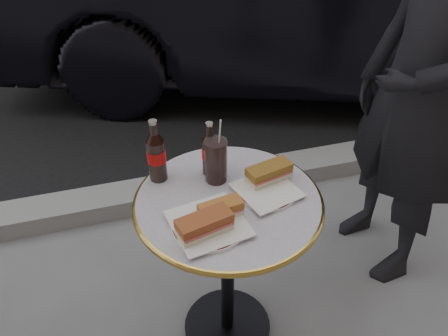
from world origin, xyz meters
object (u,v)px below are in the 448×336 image
object	(u,v)px
cola_bottle_right	(210,148)
cola_glass	(216,161)
pedestrian	(421,97)
plate_left	(209,225)
bistro_table	(228,272)
plate_right	(267,192)
cola_bottle_left	(156,151)

from	to	relation	value
cola_bottle_right	cola_glass	xyz separation A→B (m)	(0.01, -0.04, -0.02)
pedestrian	plate_left	bearing A→B (deg)	-75.37
bistro_table	cola_bottle_right	xyz separation A→B (m)	(-0.02, 0.15, 0.47)
plate_right	cola_bottle_right	bearing A→B (deg)	133.28
cola_glass	cola_bottle_right	bearing A→B (deg)	101.80
plate_left	plate_right	bearing A→B (deg)	23.77
plate_left	cola_glass	distance (m)	0.24
cola_bottle_left	pedestrian	world-z (taller)	pedestrian
plate_right	pedestrian	size ratio (longest dim) A/B	0.11
bistro_table	cola_bottle_left	world-z (taller)	cola_bottle_left
plate_left	cola_bottle_right	world-z (taller)	cola_bottle_right
cola_bottle_right	cola_glass	size ratio (longest dim) A/B	1.28
plate_right	cola_bottle_left	world-z (taller)	cola_bottle_left
cola_bottle_left	cola_bottle_right	world-z (taller)	cola_bottle_left
plate_right	cola_glass	distance (m)	0.20
plate_right	bistro_table	bearing A→B (deg)	176.21
bistro_table	cola_bottle_right	world-z (taller)	cola_bottle_right
cola_bottle_right	cola_glass	distance (m)	0.05
bistro_table	cola_bottle_left	bearing A→B (deg)	139.73
bistro_table	plate_right	xyz separation A→B (m)	(0.13, -0.01, 0.37)
bistro_table	plate_right	world-z (taller)	plate_right
bistro_table	cola_glass	world-z (taller)	cola_glass
plate_left	plate_right	xyz separation A→B (m)	(0.22, 0.10, -0.00)
pedestrian	cola_bottle_left	bearing A→B (deg)	-91.76
bistro_table	pedestrian	distance (m)	1.01
bistro_table	cola_glass	distance (m)	0.46
plate_left	pedestrian	world-z (taller)	pedestrian
cola_bottle_right	pedestrian	size ratio (longest dim) A/B	0.12
plate_right	cola_glass	world-z (taller)	cola_glass
bistro_table	cola_glass	size ratio (longest dim) A/B	4.62
cola_bottle_left	cola_glass	bearing A→B (deg)	-18.11
cola_glass	bistro_table	bearing A→B (deg)	-83.96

